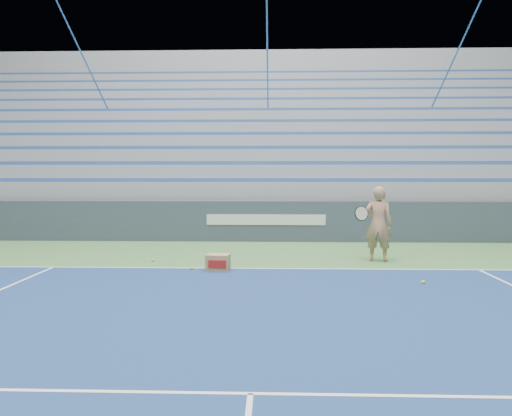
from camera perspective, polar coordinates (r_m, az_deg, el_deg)
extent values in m
cube|color=white|center=(9.70, 0.82, -6.92)|extent=(10.97, 0.05, 0.00)
cube|color=white|center=(4.44, -0.63, -20.45)|extent=(8.23, 0.05, 0.00)
cube|color=#364253|center=(13.59, 1.15, -1.50)|extent=(30.00, 0.30, 1.10)
cube|color=white|center=(13.42, 1.14, -1.35)|extent=(3.20, 0.02, 0.28)
cube|color=#96999E|center=(18.12, 1.34, -0.12)|extent=(30.00, 8.50, 1.10)
cube|color=#96999E|center=(18.08, 1.35, 2.41)|extent=(30.00, 8.50, 0.50)
cube|color=#2A549A|center=(14.20, 1.19, 3.21)|extent=(29.60, 0.42, 0.11)
cube|color=#96999E|center=(18.50, 1.36, 4.00)|extent=(30.00, 7.65, 0.50)
cube|color=#2A549A|center=(15.05, 1.24, 5.16)|extent=(29.60, 0.42, 0.11)
cube|color=#96999E|center=(18.93, 1.38, 5.51)|extent=(30.00, 6.80, 0.50)
cube|color=#2A549A|center=(15.92, 1.28, 6.89)|extent=(29.60, 0.42, 0.11)
cube|color=#96999E|center=(19.37, 1.39, 6.95)|extent=(30.00, 5.95, 0.50)
cube|color=#2A549A|center=(16.80, 1.31, 8.45)|extent=(29.60, 0.42, 0.11)
cube|color=#96999E|center=(19.83, 1.41, 8.33)|extent=(30.00, 5.10, 0.50)
cube|color=#2A549A|center=(17.69, 1.34, 9.85)|extent=(29.60, 0.42, 0.11)
cube|color=#96999E|center=(20.30, 1.42, 9.65)|extent=(30.00, 4.25, 0.50)
cube|color=#2A549A|center=(18.59, 1.37, 11.12)|extent=(29.60, 0.42, 0.11)
cube|color=#96999E|center=(20.77, 1.43, 10.91)|extent=(30.00, 3.40, 0.50)
cube|color=#2A549A|center=(19.50, 1.40, 12.27)|extent=(29.60, 0.42, 0.11)
cube|color=#96999E|center=(21.26, 1.45, 12.11)|extent=(30.00, 2.55, 0.50)
cube|color=#2A549A|center=(20.42, 1.43, 13.31)|extent=(29.60, 0.42, 0.11)
cube|color=#96999E|center=(21.76, 1.46, 13.25)|extent=(30.00, 1.70, 0.50)
cube|color=#2A549A|center=(21.34, 1.45, 14.27)|extent=(29.60, 0.42, 0.11)
cube|color=#96999E|center=(22.26, 1.47, 14.35)|extent=(30.00, 0.85, 0.50)
cube|color=#2A549A|center=(22.27, 1.47, 15.14)|extent=(29.60, 0.42, 0.11)
cube|color=#96999E|center=(22.69, 1.47, 8.54)|extent=(31.00, 0.40, 7.30)
cylinder|color=#2D659E|center=(19.30, -17.17, 12.01)|extent=(0.05, 8.53, 5.04)
cylinder|color=#2D659E|center=(18.28, 1.37, 12.65)|extent=(0.05, 8.53, 5.04)
cylinder|color=#2D659E|center=(19.18, 20.01, 12.00)|extent=(0.05, 8.53, 5.04)
imported|color=tan|center=(10.79, 13.80, -1.77)|extent=(0.65, 0.51, 1.58)
cylinder|color=black|center=(10.46, 12.21, -1.03)|extent=(0.12, 0.27, 0.08)
cylinder|color=beige|center=(10.16, 11.95, -0.61)|extent=(0.29, 0.16, 0.28)
torus|color=black|center=(10.16, 11.95, -0.61)|extent=(0.31, 0.18, 0.30)
cube|color=#AB8453|center=(9.53, -4.36, -6.24)|extent=(0.46, 0.37, 0.32)
cube|color=#B21E19|center=(9.36, -4.47, -6.42)|extent=(0.34, 0.05, 0.14)
sphere|color=#D0E32E|center=(10.73, -11.69, -5.84)|extent=(0.07, 0.07, 0.07)
sphere|color=#D0E32E|center=(8.86, 18.54, -8.05)|extent=(0.07, 0.07, 0.07)
sphere|color=#D0E32E|center=(9.69, -7.34, -6.85)|extent=(0.07, 0.07, 0.07)
sphere|color=#D0E32E|center=(10.12, -4.06, -6.35)|extent=(0.07, 0.07, 0.07)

